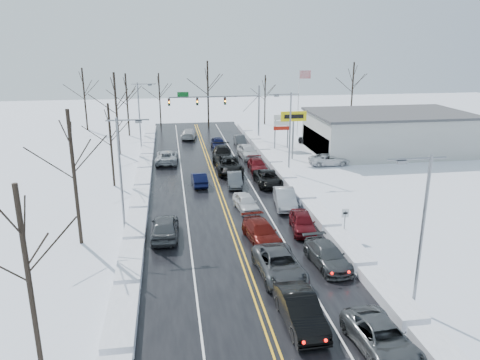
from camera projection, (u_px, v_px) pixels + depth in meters
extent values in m
plane|color=silver|center=(225.00, 207.00, 42.18)|extent=(160.00, 160.00, 0.00)
cube|color=black|center=(222.00, 200.00, 44.07)|extent=(14.00, 84.00, 0.01)
cube|color=white|center=(140.00, 204.00, 42.96)|extent=(1.60, 72.00, 0.71)
cube|color=white|center=(300.00, 196.00, 45.17)|extent=(1.60, 72.00, 0.71)
cylinder|color=slate|center=(259.00, 113.00, 68.70)|extent=(0.24, 0.24, 8.00)
cylinder|color=slate|center=(215.00, 97.00, 67.02)|extent=(13.00, 0.18, 0.18)
cylinder|color=slate|center=(251.00, 104.00, 68.11)|extent=(2.33, 0.10, 2.33)
cube|color=#0C591E|center=(183.00, 94.00, 66.25)|extent=(1.60, 0.08, 0.70)
cube|color=black|center=(225.00, 101.00, 67.43)|extent=(0.32, 0.25, 1.05)
sphere|color=#3F0705|center=(225.00, 99.00, 67.19)|extent=(0.20, 0.20, 0.20)
sphere|color=orange|center=(225.00, 101.00, 67.28)|extent=(0.22, 0.22, 0.22)
sphere|color=black|center=(225.00, 103.00, 67.37)|extent=(0.20, 0.20, 0.20)
cube|color=black|center=(197.00, 102.00, 66.85)|extent=(0.32, 0.25, 1.05)
sphere|color=#3F0705|center=(197.00, 100.00, 66.61)|extent=(0.20, 0.20, 0.20)
sphere|color=orange|center=(197.00, 102.00, 66.70)|extent=(0.22, 0.22, 0.22)
sphere|color=black|center=(197.00, 104.00, 66.79)|extent=(0.20, 0.20, 0.20)
cube|color=black|center=(169.00, 102.00, 66.27)|extent=(0.32, 0.25, 1.05)
sphere|color=#3F0705|center=(169.00, 100.00, 66.03)|extent=(0.20, 0.20, 0.20)
sphere|color=orange|center=(169.00, 102.00, 66.12)|extent=(0.22, 0.22, 0.22)
sphere|color=black|center=(169.00, 104.00, 66.20)|extent=(0.20, 0.20, 0.20)
cylinder|color=slate|center=(293.00, 137.00, 58.00)|extent=(0.20, 0.20, 5.60)
cube|color=yellow|center=(294.00, 116.00, 57.24)|extent=(3.20, 0.30, 1.20)
cube|color=black|center=(294.00, 117.00, 57.08)|extent=(2.40, 0.04, 0.50)
cylinder|color=slate|center=(275.00, 134.00, 63.78)|extent=(0.16, 0.16, 4.00)
cylinder|color=slate|center=(288.00, 134.00, 64.04)|extent=(0.16, 0.16, 4.00)
cube|color=white|center=(282.00, 117.00, 63.23)|extent=(2.20, 0.22, 0.70)
cube|color=white|center=(282.00, 123.00, 63.47)|extent=(2.20, 0.22, 0.70)
cube|color=#A9190D|center=(281.00, 128.00, 63.67)|extent=(2.20, 0.22, 0.50)
cylinder|color=slate|center=(345.00, 224.00, 35.49)|extent=(0.08, 0.08, 2.20)
cube|color=white|center=(345.00, 213.00, 35.23)|extent=(0.55, 0.05, 0.70)
cube|color=black|center=(346.00, 213.00, 35.19)|extent=(0.35, 0.02, 0.15)
cylinder|color=silver|center=(298.00, 103.00, 71.24)|extent=(0.14, 0.14, 10.00)
cube|color=#AFB0AB|center=(388.00, 133.00, 61.94)|extent=(20.00, 12.00, 5.00)
cube|color=#262628|center=(315.00, 142.00, 60.76)|extent=(0.10, 11.00, 2.80)
cube|color=#3F3F42|center=(390.00, 113.00, 61.17)|extent=(20.40, 12.40, 0.30)
cylinder|color=slate|center=(422.00, 236.00, 25.09)|extent=(0.18, 0.18, 9.00)
cylinder|color=slate|center=(417.00, 159.00, 23.71)|extent=(3.20, 0.12, 0.12)
cube|color=slate|center=(402.00, 162.00, 23.64)|extent=(0.50, 0.25, 0.18)
cylinder|color=slate|center=(290.00, 134.00, 51.54)|extent=(0.18, 0.18, 9.00)
cylinder|color=slate|center=(284.00, 94.00, 50.17)|extent=(3.20, 0.12, 0.12)
cube|color=slate|center=(277.00, 96.00, 50.10)|extent=(0.50, 0.25, 0.18)
cylinder|color=slate|center=(121.00, 176.00, 35.84)|extent=(0.18, 0.18, 9.00)
cylinder|color=slate|center=(127.00, 120.00, 34.70)|extent=(3.20, 0.12, 0.12)
cube|color=slate|center=(139.00, 122.00, 34.86)|extent=(0.50, 0.25, 0.18)
cylinder|color=slate|center=(139.00, 117.00, 62.30)|extent=(0.18, 0.18, 9.00)
cylinder|color=slate|center=(144.00, 84.00, 61.16)|extent=(3.20, 0.12, 0.12)
cube|color=slate|center=(150.00, 85.00, 61.32)|extent=(0.50, 0.25, 0.18)
cylinder|color=#2D231C|center=(29.00, 282.00, 20.36)|extent=(0.24, 0.24, 9.00)
cylinder|color=#2D231C|center=(75.00, 179.00, 33.37)|extent=(0.27, 0.27, 10.00)
cylinder|color=#2D231C|center=(111.00, 146.00, 46.97)|extent=(0.23, 0.23, 8.50)
cylinder|color=#2D231C|center=(117.00, 114.00, 59.80)|extent=(0.28, 0.28, 10.50)
cylinder|color=#2D231C|center=(127.00, 105.00, 71.34)|extent=(0.25, 0.25, 9.50)
cylinder|color=#2D231C|center=(85.00, 99.00, 75.89)|extent=(0.27, 0.27, 10.00)
cylinder|color=#2D231C|center=(160.00, 100.00, 78.73)|extent=(0.24, 0.24, 9.00)
cylinder|color=#2D231C|center=(208.00, 95.00, 77.71)|extent=(0.29, 0.29, 11.00)
cylinder|color=#2D231C|center=(265.00, 100.00, 80.95)|extent=(0.23, 0.23, 8.50)
cylinder|color=#2D231C|center=(352.00, 92.00, 83.45)|extent=(0.28, 0.28, 10.50)
imported|color=black|center=(300.00, 324.00, 25.02)|extent=(1.93, 5.14, 1.68)
imported|color=#3A3C3F|center=(279.00, 276.00, 30.01)|extent=(2.90, 5.83, 1.59)
imported|color=#520F0B|center=(261.00, 241.00, 35.17)|extent=(2.64, 5.29, 1.48)
imported|color=silver|center=(246.00, 210.00, 41.50)|extent=(2.15, 4.32, 1.42)
imported|color=#45474B|center=(235.00, 186.00, 48.21)|extent=(1.79, 4.27, 1.37)
imported|color=black|center=(229.00, 172.00, 53.02)|extent=(2.95, 6.16, 1.69)
imported|color=black|center=(222.00, 160.00, 58.33)|extent=(2.98, 6.08, 1.70)
imported|color=black|center=(218.00, 149.00, 64.00)|extent=(1.96, 4.73, 1.60)
imported|color=#424547|center=(381.00, 351.00, 22.83)|extent=(2.85, 5.41, 1.45)
imported|color=#3A3C3E|center=(327.00, 265.00, 31.46)|extent=(2.47, 5.11, 1.44)
imported|color=#4D0A0F|center=(302.00, 231.00, 37.00)|extent=(2.33, 4.65, 1.52)
imported|color=#A1A3A9|center=(285.00, 207.00, 42.30)|extent=(2.27, 5.07, 1.61)
imported|color=black|center=(268.00, 185.00, 48.53)|extent=(2.41, 5.22, 1.45)
imported|color=#500A0F|center=(257.00, 171.00, 53.66)|extent=(1.95, 4.64, 1.34)
imported|color=silver|center=(248.00, 158.00, 59.32)|extent=(2.48, 5.22, 1.72)
imported|color=#383A3C|center=(240.00, 145.00, 66.34)|extent=(1.49, 4.14, 1.36)
imported|color=black|center=(199.00, 185.00, 48.44)|extent=(1.59, 4.14, 1.35)
imported|color=#ABAEB3|center=(167.00, 163.00, 57.09)|extent=(2.87, 5.66, 1.53)
imported|color=#BBBBBD|center=(189.00, 138.00, 70.77)|extent=(2.77, 5.38, 1.49)
imported|color=#414346|center=(165.00, 237.00, 35.86)|extent=(2.25, 5.13, 1.72)
imported|color=white|center=(329.00, 165.00, 56.08)|extent=(4.88, 2.28, 1.35)
imported|color=silver|center=(336.00, 154.00, 61.15)|extent=(2.09, 5.12, 1.49)
imported|color=black|center=(309.00, 145.00, 66.16)|extent=(2.41, 4.93, 1.62)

